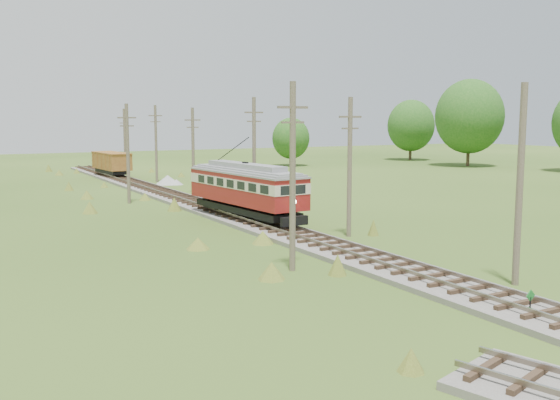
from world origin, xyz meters
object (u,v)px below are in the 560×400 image
switch_marker (530,301)px  gondola (112,162)px  streetcar (245,186)px  gravel_pile (169,180)px

switch_marker → gondola: bearing=89.8°
streetcar → gondola: (-0.00, 38.49, -0.57)m
switch_marker → gondola: (0.20, 62.96, 1.37)m
switch_marker → gravel_pile: 52.36m
streetcar → gravel_pile: streetcar is taller
streetcar → gondola: 38.49m
switch_marker → streetcar: (0.20, 24.47, 1.94)m
gondola → gravel_pile: (3.76, -10.75, -1.51)m
switch_marker → streetcar: bearing=89.5°
gondola → gravel_pile: 11.49m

